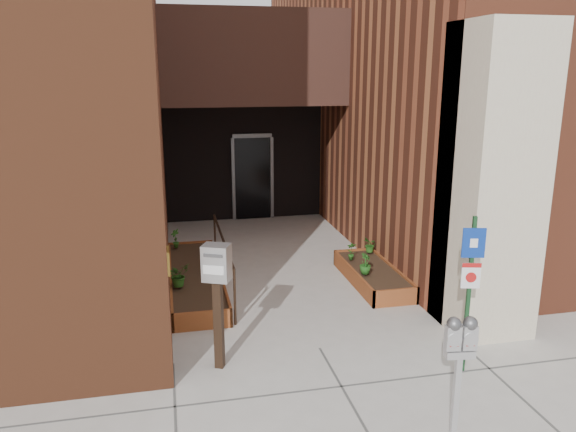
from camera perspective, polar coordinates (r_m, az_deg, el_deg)
ground at (r=8.02m, az=3.23°, el=-13.27°), size 80.00×80.00×0.00m
architecture at (r=13.88m, az=-5.31°, el=19.63°), size 20.00×14.60×10.00m
planter_left at (r=10.19m, az=-9.38°, el=-6.38°), size 0.90×3.60×0.30m
planter_right at (r=10.34m, az=8.57°, el=-6.02°), size 0.80×2.20×0.30m
handrail at (r=9.98m, az=-6.64°, el=-3.01°), size 0.04×3.34×0.90m
parking_meter at (r=5.96m, az=17.10°, el=-12.56°), size 0.32×0.17×1.41m
sign_post at (r=7.29m, az=18.03°, el=-6.07°), size 0.28×0.10×2.05m
payment_dropbox at (r=7.11m, az=-7.21°, el=-6.50°), size 0.40×0.36×1.67m
shrub_left_a at (r=9.43m, az=-11.06°, el=-5.88°), size 0.48×0.48×0.38m
shrub_left_b at (r=10.19m, az=-7.80°, el=-4.30°), size 0.26×0.26×0.34m
shrub_left_c at (r=9.93m, az=-7.83°, el=-4.79°), size 0.27×0.27×0.34m
shrub_left_d at (r=11.43m, az=-11.36°, el=-2.24°), size 0.28×0.28×0.39m
shrub_right_a at (r=9.89m, az=7.87°, el=-4.81°), size 0.29×0.29×0.36m
shrub_right_b at (r=10.57m, az=6.46°, el=-3.54°), size 0.20×0.20×0.34m
shrub_right_c at (r=11.05m, az=8.35°, el=-2.92°), size 0.28×0.28×0.30m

